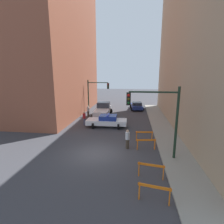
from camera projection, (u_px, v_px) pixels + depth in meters
name	position (u px, v px, depth m)	size (l,w,h in m)	color
ground_plane	(96.00, 154.00, 13.75)	(120.00, 120.00, 0.00)	#38383D
sidewalk_right	(177.00, 158.00, 12.97)	(2.40, 44.00, 0.12)	gray
building_corner_left	(36.00, 30.00, 26.11)	(14.00, 20.00, 25.20)	brown
traffic_light_near	(160.00, 112.00, 12.25)	(3.64, 0.35, 5.20)	black
traffic_light_far	(95.00, 92.00, 27.57)	(3.44, 0.35, 5.20)	black
police_car	(107.00, 121.00, 20.59)	(4.74, 2.43, 1.52)	white
white_truck	(103.00, 110.00, 26.11)	(2.75, 5.46, 1.90)	silver
parked_car_near	(137.00, 106.00, 30.59)	(2.53, 4.44, 1.31)	navy
pedestrian_crossing	(84.00, 118.00, 21.31)	(0.42, 0.42, 1.66)	#474C66
pedestrian_corner	(88.00, 111.00, 25.43)	(0.38, 0.38, 1.66)	#382D23
pedestrian_sidewalk	(127.00, 139.00, 14.51)	(0.47, 0.47, 1.66)	#382D23
barrier_front	(154.00, 191.00, 8.45)	(1.58, 0.43, 0.90)	orange
barrier_mid	(151.00, 168.00, 10.45)	(1.59, 0.40, 0.90)	orange
barrier_back	(146.00, 142.00, 14.37)	(1.59, 0.39, 0.90)	orange
barrier_corner	(144.00, 134.00, 16.32)	(1.59, 0.33, 0.90)	orange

